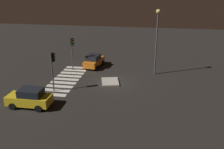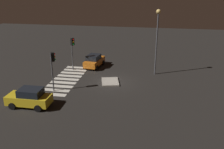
% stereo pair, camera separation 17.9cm
% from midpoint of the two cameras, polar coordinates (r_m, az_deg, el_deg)
% --- Properties ---
extents(ground_plane, '(80.00, 80.00, 0.00)m').
position_cam_midpoint_polar(ground_plane, '(30.17, 0.17, -1.78)').
color(ground_plane, black).
extents(traffic_island, '(3.08, 2.58, 0.18)m').
position_cam_midpoint_polar(traffic_island, '(30.05, -0.27, -1.69)').
color(traffic_island, gray).
rests_on(traffic_island, ground).
extents(car_yellow, '(2.03, 4.30, 1.86)m').
position_cam_midpoint_polar(car_yellow, '(25.36, -18.22, -5.07)').
color(car_yellow, gold).
rests_on(car_yellow, ground).
extents(car_orange, '(4.30, 2.39, 1.80)m').
position_cam_midpoint_polar(car_orange, '(35.57, -3.97, 3.15)').
color(car_orange, orange).
rests_on(car_orange, ground).
extents(traffic_light_south, '(0.54, 0.53, 4.47)m').
position_cam_midpoint_polar(traffic_light_south, '(33.82, -8.90, 6.46)').
color(traffic_light_south, '#47474C').
rests_on(traffic_light_south, ground).
extents(traffic_light_east, '(0.54, 0.53, 4.39)m').
position_cam_midpoint_polar(traffic_light_east, '(27.45, -13.25, 2.76)').
color(traffic_light_east, '#47474C').
rests_on(traffic_light_east, ground).
extents(street_lamp, '(0.56, 0.56, 8.35)m').
position_cam_midpoint_polar(street_lamp, '(31.88, 10.50, 9.64)').
color(street_lamp, '#47474C').
rests_on(street_lamp, ground).
extents(crosswalk_near, '(9.90, 3.20, 0.02)m').
position_cam_midpoint_polar(crosswalk_near, '(31.60, -10.23, -1.05)').
color(crosswalk_near, silver).
rests_on(crosswalk_near, ground).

